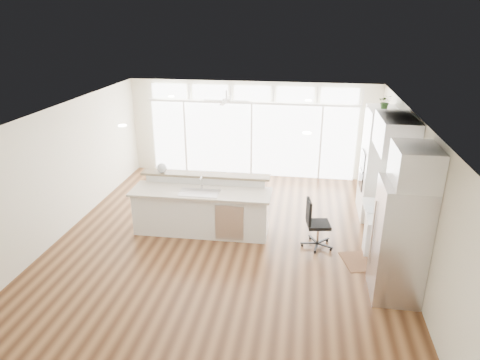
# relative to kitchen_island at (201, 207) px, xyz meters

# --- Properties ---
(floor) EXTENTS (7.00, 8.00, 0.02)m
(floor) POSITION_rel_kitchen_island_xyz_m (0.59, -0.28, -0.60)
(floor) COLOR #472915
(floor) RESTS_ON ground
(ceiling) EXTENTS (7.00, 8.00, 0.02)m
(ceiling) POSITION_rel_kitchen_island_xyz_m (0.59, -0.28, 2.11)
(ceiling) COLOR white
(ceiling) RESTS_ON wall_back
(wall_back) EXTENTS (7.00, 0.04, 2.70)m
(wall_back) POSITION_rel_kitchen_island_xyz_m (0.59, 3.72, 0.76)
(wall_back) COLOR #ECE6CC
(wall_back) RESTS_ON floor
(wall_front) EXTENTS (7.00, 0.04, 2.70)m
(wall_front) POSITION_rel_kitchen_island_xyz_m (0.59, -4.28, 0.76)
(wall_front) COLOR #ECE6CC
(wall_front) RESTS_ON floor
(wall_left) EXTENTS (0.04, 8.00, 2.70)m
(wall_left) POSITION_rel_kitchen_island_xyz_m (-2.91, -0.28, 0.76)
(wall_left) COLOR #ECE6CC
(wall_left) RESTS_ON floor
(wall_right) EXTENTS (0.04, 8.00, 2.70)m
(wall_right) POSITION_rel_kitchen_island_xyz_m (4.09, -0.28, 0.76)
(wall_right) COLOR #ECE6CC
(wall_right) RESTS_ON floor
(glass_wall) EXTENTS (5.80, 0.06, 2.08)m
(glass_wall) POSITION_rel_kitchen_island_xyz_m (0.59, 3.66, 0.46)
(glass_wall) COLOR silver
(glass_wall) RESTS_ON wall_back
(transom_row) EXTENTS (5.90, 0.06, 0.40)m
(transom_row) POSITION_rel_kitchen_island_xyz_m (0.59, 3.66, 1.79)
(transom_row) COLOR silver
(transom_row) RESTS_ON wall_back
(desk_window) EXTENTS (0.04, 0.85, 0.85)m
(desk_window) POSITION_rel_kitchen_island_xyz_m (4.05, 0.02, 0.96)
(desk_window) COLOR white
(desk_window) RESTS_ON wall_right
(ceiling_fan) EXTENTS (1.16, 1.16, 0.32)m
(ceiling_fan) POSITION_rel_kitchen_island_xyz_m (0.09, 2.52, 1.89)
(ceiling_fan) COLOR white
(ceiling_fan) RESTS_ON ceiling
(recessed_lights) EXTENTS (3.40, 3.00, 0.02)m
(recessed_lights) POSITION_rel_kitchen_island_xyz_m (0.59, -0.08, 2.09)
(recessed_lights) COLOR white
(recessed_lights) RESTS_ON ceiling
(oven_cabinet) EXTENTS (0.64, 1.20, 2.50)m
(oven_cabinet) POSITION_rel_kitchen_island_xyz_m (3.76, 1.52, 0.66)
(oven_cabinet) COLOR white
(oven_cabinet) RESTS_ON floor
(desk_nook) EXTENTS (0.72, 1.30, 0.76)m
(desk_nook) POSITION_rel_kitchen_island_xyz_m (3.72, 0.02, -0.21)
(desk_nook) COLOR white
(desk_nook) RESTS_ON floor
(upper_cabinets) EXTENTS (0.64, 1.30, 0.64)m
(upper_cabinets) POSITION_rel_kitchen_island_xyz_m (3.76, 0.02, 1.76)
(upper_cabinets) COLOR white
(upper_cabinets) RESTS_ON wall_right
(refrigerator) EXTENTS (0.76, 0.90, 2.00)m
(refrigerator) POSITION_rel_kitchen_island_xyz_m (3.70, -1.63, 0.41)
(refrigerator) COLOR silver
(refrigerator) RESTS_ON floor
(fridge_cabinet) EXTENTS (0.64, 0.90, 0.60)m
(fridge_cabinet) POSITION_rel_kitchen_island_xyz_m (3.76, -1.63, 1.71)
(fridge_cabinet) COLOR white
(fridge_cabinet) RESTS_ON wall_right
(framed_photos) EXTENTS (0.06, 0.22, 0.80)m
(framed_photos) POSITION_rel_kitchen_island_xyz_m (4.05, 0.64, 0.81)
(framed_photos) COLOR black
(framed_photos) RESTS_ON wall_right
(kitchen_island) EXTENTS (2.97, 1.16, 1.17)m
(kitchen_island) POSITION_rel_kitchen_island_xyz_m (0.00, 0.00, 0.00)
(kitchen_island) COLOR white
(kitchen_island) RESTS_ON floor
(rug) EXTENTS (1.15, 0.96, 0.01)m
(rug) POSITION_rel_kitchen_island_xyz_m (3.46, -0.66, -0.58)
(rug) COLOR #3E2113
(rug) RESTS_ON floor
(office_chair) EXTENTS (0.60, 0.57, 1.02)m
(office_chair) POSITION_rel_kitchen_island_xyz_m (2.46, -0.26, -0.08)
(office_chair) COLOR black
(office_chair) RESTS_ON floor
(fishbowl) EXTENTS (0.23, 0.23, 0.22)m
(fishbowl) POSITION_rel_kitchen_island_xyz_m (-0.96, 0.38, 0.69)
(fishbowl) COLOR silver
(fishbowl) RESTS_ON kitchen_island
(monitor) EXTENTS (0.08, 0.47, 0.39)m
(monitor) POSITION_rel_kitchen_island_xyz_m (3.64, 0.02, 0.37)
(monitor) COLOR black
(monitor) RESTS_ON desk_nook
(keyboard) EXTENTS (0.16, 0.34, 0.02)m
(keyboard) POSITION_rel_kitchen_island_xyz_m (3.47, 0.02, 0.18)
(keyboard) COLOR white
(keyboard) RESTS_ON desk_nook
(potted_plant) EXTENTS (0.31, 0.33, 0.24)m
(potted_plant) POSITION_rel_kitchen_island_xyz_m (3.76, 1.52, 2.03)
(potted_plant) COLOR #2E5624
(potted_plant) RESTS_ON oven_cabinet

